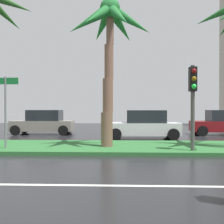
# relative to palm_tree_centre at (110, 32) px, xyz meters

# --- Properties ---
(ground_plane) EXTENTS (90.00, 42.00, 0.10)m
(ground_plane) POSITION_rel_palm_tree_centre_xyz_m (-2.87, 1.27, -5.22)
(ground_plane) COLOR black
(median_strip) EXTENTS (85.50, 4.00, 0.15)m
(median_strip) POSITION_rel_palm_tree_centre_xyz_m (-2.87, 0.27, -5.10)
(median_strip) COLOR #2D6B33
(median_strip) RESTS_ON ground_plane
(palm_tree_centre) EXTENTS (3.86, 3.71, 6.53)m
(palm_tree_centre) POSITION_rel_palm_tree_centre_xyz_m (0.00, 0.00, 0.00)
(palm_tree_centre) COLOR brown
(palm_tree_centre) RESTS_ON median_strip
(traffic_signal_median_right) EXTENTS (0.28, 0.43, 3.38)m
(traffic_signal_median_right) POSITION_rel_palm_tree_centre_xyz_m (3.35, -1.15, -2.70)
(traffic_signal_median_right) COLOR #4C4C47
(traffic_signal_median_right) RESTS_ON median_strip
(street_name_sign) EXTENTS (1.10, 0.08, 3.00)m
(street_name_sign) POSITION_rel_palm_tree_centre_xyz_m (-4.35, -0.76, -3.09)
(street_name_sign) COLOR slate
(street_name_sign) RESTS_ON median_strip
(car_in_traffic_leading) EXTENTS (4.30, 2.02, 1.72)m
(car_in_traffic_leading) POSITION_rel_palm_tree_centre_xyz_m (-5.05, 7.26, -4.35)
(car_in_traffic_leading) COLOR gray
(car_in_traffic_leading) RESTS_ON ground_plane
(car_in_traffic_second) EXTENTS (4.30, 2.02, 1.72)m
(car_in_traffic_second) POSITION_rel_palm_tree_centre_xyz_m (1.88, 4.55, -4.35)
(car_in_traffic_second) COLOR white
(car_in_traffic_second) RESTS_ON ground_plane
(car_in_traffic_third) EXTENTS (4.30, 2.02, 1.72)m
(car_in_traffic_third) POSITION_rel_palm_tree_centre_xyz_m (7.57, 7.15, -4.35)
(car_in_traffic_third) COLOR maroon
(car_in_traffic_third) RESTS_ON ground_plane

